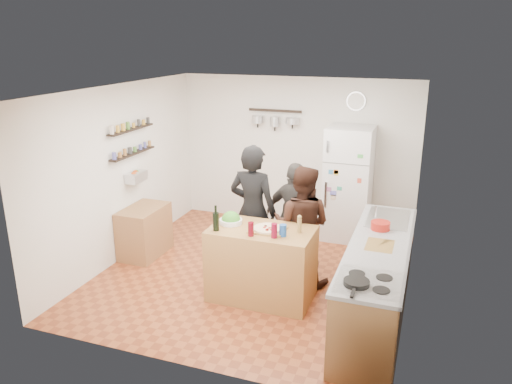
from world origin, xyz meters
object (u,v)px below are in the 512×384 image
at_px(person_back, 295,216).
at_px(fridge, 348,184).
at_px(prep_island, 262,264).
at_px(wine_bottle, 216,222).
at_px(counter_run, 377,282).
at_px(salt_canister, 283,230).
at_px(skillet, 357,283).
at_px(pepper_mill, 299,226).
at_px(person_center, 302,225).
at_px(red_bowl, 380,226).
at_px(salad_bowl, 231,221).
at_px(person_left, 253,211).
at_px(side_table, 145,231).
at_px(wall_clock, 356,101).

xyz_separation_m(person_back, fridge, (0.50, 1.32, 0.15)).
xyz_separation_m(prep_island, wine_bottle, (-0.50, -0.22, 0.57)).
bearing_deg(counter_run, fridge, 108.06).
relative_size(salt_canister, skillet, 0.57).
relative_size(pepper_mill, skillet, 0.70).
distance_m(person_center, fridge, 1.76).
height_order(wine_bottle, person_back, person_back).
relative_size(wine_bottle, red_bowl, 0.98).
distance_m(salad_bowl, person_back, 1.10).
relative_size(person_left, person_center, 1.14).
xyz_separation_m(prep_island, side_table, (-2.05, 0.62, -0.09)).
relative_size(counter_run, side_table, 3.29).
xyz_separation_m(salad_bowl, person_back, (0.56, 0.93, -0.19)).
relative_size(skillet, side_table, 0.30).
distance_m(prep_island, side_table, 2.14).
distance_m(prep_island, salt_canister, 0.62).
relative_size(salad_bowl, person_back, 0.19).
relative_size(pepper_mill, person_center, 0.11).
relative_size(prep_island, wine_bottle, 5.64).
height_order(counter_run, red_bowl, red_bowl).
height_order(salt_canister, side_table, salt_canister).
distance_m(person_center, wall_clock, 2.49).
height_order(red_bowl, side_table, red_bowl).
relative_size(pepper_mill, person_left, 0.10).
distance_m(prep_island, wine_bottle, 0.79).
relative_size(prep_island, wall_clock, 4.17).
xyz_separation_m(person_left, person_back, (0.48, 0.38, -0.15)).
bearing_deg(prep_island, person_back, 81.61).
relative_size(wine_bottle, pepper_mill, 1.30).
xyz_separation_m(person_back, red_bowl, (1.20, -0.53, 0.22)).
xyz_separation_m(salt_canister, wall_clock, (0.34, 2.76, 1.17)).
height_order(person_back, red_bowl, person_back).
bearing_deg(person_left, person_center, -178.23).
xyz_separation_m(salad_bowl, person_left, (0.09, 0.55, -0.04)).
bearing_deg(pepper_mill, prep_island, -173.66).
xyz_separation_m(prep_island, salt_canister, (0.30, -0.12, 0.52)).
distance_m(salad_bowl, skillet, 2.03).
distance_m(skillet, side_table, 3.78).
distance_m(skillet, fridge, 3.41).
xyz_separation_m(wall_clock, side_table, (-2.69, -2.01, -1.78)).
bearing_deg(salt_canister, prep_island, 158.20).
xyz_separation_m(salad_bowl, person_center, (0.77, 0.52, -0.15)).
distance_m(person_left, counter_run, 1.88).
height_order(counter_run, wall_clock, wall_clock).
bearing_deg(side_table, person_center, -1.26).
bearing_deg(fridge, person_left, -119.71).
xyz_separation_m(salad_bowl, red_bowl, (1.76, 0.40, 0.03)).
height_order(red_bowl, fridge, fridge).
height_order(person_back, side_table, person_back).
bearing_deg(counter_run, person_left, 161.01).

